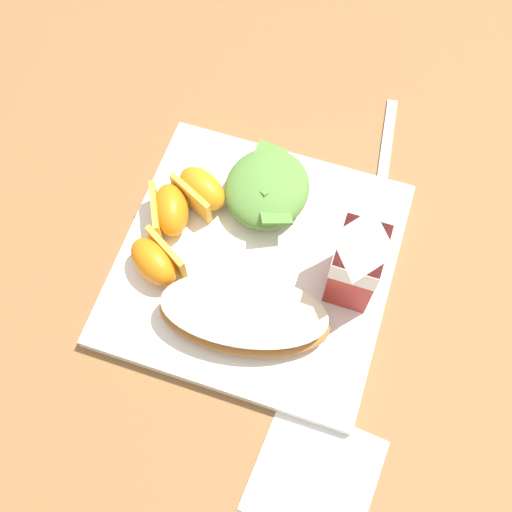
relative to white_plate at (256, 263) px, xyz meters
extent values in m
plane|color=olive|center=(0.00, 0.00, -0.01)|extent=(3.00, 3.00, 0.00)
cube|color=white|center=(0.00, 0.00, 0.00)|extent=(0.28, 0.28, 0.02)
ellipsoid|color=#A87038|center=(0.07, 0.01, 0.02)|extent=(0.11, 0.18, 0.03)
ellipsoid|color=maroon|center=(0.07, 0.01, 0.03)|extent=(0.09, 0.17, 0.01)
ellipsoid|color=beige|center=(0.07, 0.01, 0.04)|extent=(0.10, 0.17, 0.01)
ellipsoid|color=#5B8E3D|center=(-0.08, -0.01, 0.03)|extent=(0.10, 0.09, 0.04)
cube|color=#5B8E3D|center=(-0.11, -0.02, 0.04)|extent=(0.03, 0.03, 0.01)
cube|color=#5B8E3D|center=(-0.04, 0.01, 0.04)|extent=(0.03, 0.04, 0.01)
cube|color=#5B8E3D|center=(-0.08, -0.01, 0.04)|extent=(0.04, 0.04, 0.01)
cube|color=#5B8E3D|center=(-0.07, -0.02, 0.04)|extent=(0.03, 0.04, 0.02)
cube|color=#B7332D|center=(-0.01, 0.10, 0.05)|extent=(0.06, 0.04, 0.09)
cube|color=white|center=(-0.01, 0.10, 0.08)|extent=(0.06, 0.05, 0.03)
pyramid|color=white|center=(-0.01, 0.10, 0.11)|extent=(0.06, 0.04, 0.02)
ellipsoid|color=orange|center=(-0.05, -0.08, 0.03)|extent=(0.06, 0.07, 0.04)
cube|color=gold|center=(-0.04, -0.09, 0.03)|extent=(0.03, 0.05, 0.03)
ellipsoid|color=orange|center=(-0.02, -0.10, 0.03)|extent=(0.07, 0.06, 0.04)
cube|color=gold|center=(-0.01, -0.11, 0.03)|extent=(0.05, 0.03, 0.03)
ellipsoid|color=orange|center=(0.04, -0.09, 0.03)|extent=(0.06, 0.07, 0.04)
cube|color=gold|center=(0.03, -0.09, 0.03)|extent=(0.03, 0.05, 0.03)
cube|color=white|center=(0.18, 0.12, -0.01)|extent=(0.12, 0.12, 0.00)
cube|color=silver|center=(-0.18, 0.10, -0.01)|extent=(0.17, 0.03, 0.01)
cube|color=silver|center=(-0.09, 0.11, -0.01)|extent=(0.04, 0.03, 0.01)
camera|label=1|loc=(0.25, 0.08, 0.60)|focal=43.20mm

